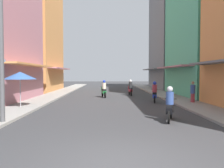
# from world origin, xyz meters

# --- Properties ---
(ground_plane) EXTENTS (90.57, 90.57, 0.00)m
(ground_plane) POSITION_xyz_m (0.00, 16.58, 0.00)
(ground_plane) COLOR #38383A
(sidewalk_left) EXTENTS (2.17, 49.17, 0.12)m
(sidewalk_left) POSITION_xyz_m (-5.47, 16.58, 0.06)
(sidewalk_left) COLOR #9E9991
(sidewalk_left) RESTS_ON ground
(sidewalk_right) EXTENTS (2.17, 49.17, 0.12)m
(sidewalk_right) POSITION_xyz_m (5.47, 16.58, 0.06)
(sidewalk_right) COLOR gray
(sidewalk_right) RESTS_ON ground
(building_left_far) EXTENTS (7.05, 9.71, 14.55)m
(building_left_far) POSITION_xyz_m (-9.55, 23.59, 7.27)
(building_left_far) COLOR #D88C4C
(building_left_far) RESTS_ON ground
(building_right_mid) EXTENTS (7.05, 10.02, 12.40)m
(building_right_mid) POSITION_xyz_m (9.55, 17.23, 6.19)
(building_right_mid) COLOR #4CB28C
(building_right_mid) RESTS_ON ground
(building_right_far) EXTENTS (7.05, 10.31, 14.52)m
(building_right_far) POSITION_xyz_m (9.55, 28.03, 7.26)
(building_right_far) COLOR slate
(building_right_far) RESTS_ON ground
(motorbike_green) EXTENTS (0.62, 1.79, 1.58)m
(motorbike_green) POSITION_xyz_m (-0.57, 15.70, 0.70)
(motorbike_green) COLOR black
(motorbike_green) RESTS_ON ground
(motorbike_maroon) EXTENTS (0.55, 1.81, 1.58)m
(motorbike_maroon) POSITION_xyz_m (2.00, 17.52, 0.70)
(motorbike_maroon) COLOR black
(motorbike_maroon) RESTS_ON ground
(motorbike_blue) EXTENTS (0.59, 1.80, 1.58)m
(motorbike_blue) POSITION_xyz_m (3.26, 11.92, 0.70)
(motorbike_blue) COLOR black
(motorbike_blue) RESTS_ON ground
(motorbike_black) EXTENTS (0.76, 1.74, 1.58)m
(motorbike_black) POSITION_xyz_m (2.57, 5.00, 0.70)
(motorbike_black) COLOR black
(motorbike_black) RESTS_ON ground
(pedestrian_midway) EXTENTS (0.34, 0.34, 1.59)m
(pedestrian_midway) POSITION_xyz_m (5.82, 11.06, 0.79)
(pedestrian_midway) COLOR #99333F
(pedestrian_midway) RESTS_ON ground
(vendor_umbrella) EXTENTS (1.93, 1.93, 2.25)m
(vendor_umbrella) POSITION_xyz_m (-5.46, 8.68, 2.03)
(vendor_umbrella) COLOR #99999E
(vendor_umbrella) RESTS_ON ground
(utility_pole) EXTENTS (0.20, 1.20, 6.81)m
(utility_pole) POSITION_xyz_m (-4.63, 4.42, 3.48)
(utility_pole) COLOR #4C4C4F
(utility_pole) RESTS_ON ground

